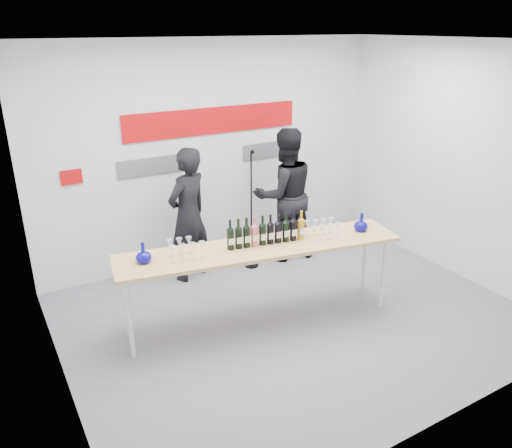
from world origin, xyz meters
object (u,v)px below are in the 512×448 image
Objects in this scene: presenter_left at (188,215)px; tasting_table at (261,252)px; mic_stand at (251,233)px; presenter_right at (284,195)px.

tasting_table is at bearing 75.83° from presenter_left.
presenter_left is 0.94m from mic_stand.
presenter_left is at bearing 5.12° from presenter_right.
tasting_table is 1.69× the size of presenter_right.
presenter_right is 1.13× the size of mic_stand.
presenter_left reaches higher than mic_stand.
presenter_right reaches higher than presenter_left.
tasting_table is 1.43m from mic_stand.
presenter_right is (1.16, 1.30, 0.08)m from tasting_table.
presenter_left is at bearing 111.03° from tasting_table.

